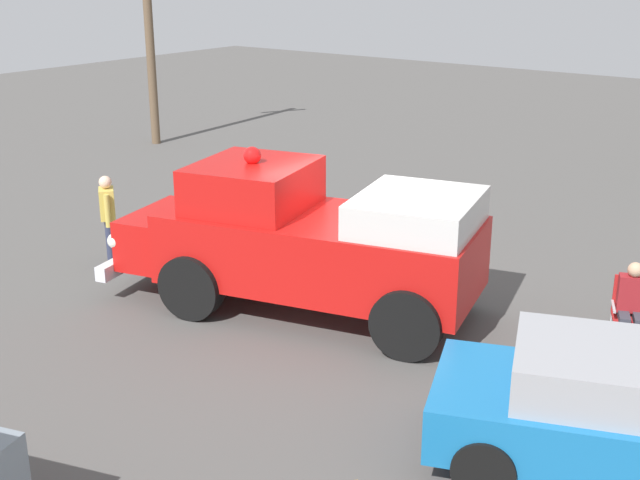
# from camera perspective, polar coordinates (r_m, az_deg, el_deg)

# --- Properties ---
(ground_plane) EXTENTS (60.00, 60.00, 0.00)m
(ground_plane) POSITION_cam_1_polar(r_m,az_deg,el_deg) (13.55, 2.79, -4.54)
(ground_plane) COLOR #514F4C
(vintage_fire_truck) EXTENTS (3.57, 6.29, 2.59)m
(vintage_fire_truck) POSITION_cam_1_polar(r_m,az_deg,el_deg) (12.98, -0.95, 0.07)
(vintage_fire_truck) COLOR black
(vintage_fire_truck) RESTS_ON ground
(classic_hot_rod) EXTENTS (3.28, 4.73, 1.46)m
(classic_hot_rod) POSITION_cam_1_polar(r_m,az_deg,el_deg) (9.66, 20.80, -11.13)
(classic_hot_rod) COLOR black
(classic_hot_rod) RESTS_ON ground
(lawn_chair_near_truck) EXTENTS (0.65, 0.65, 1.02)m
(lawn_chair_near_truck) POSITION_cam_1_polar(r_m,az_deg,el_deg) (12.83, 20.52, -4.31)
(lawn_chair_near_truck) COLOR #B7BABF
(lawn_chair_near_truck) RESTS_ON ground
(spectator_seated) EXTENTS (0.63, 0.55, 1.29)m
(spectator_seated) POSITION_cam_1_polar(r_m,az_deg,el_deg) (12.67, 20.65, -4.09)
(spectator_seated) COLOR #383842
(spectator_seated) RESTS_ON ground
(spectator_standing) EXTENTS (0.48, 0.56, 1.68)m
(spectator_standing) POSITION_cam_1_polar(r_m,az_deg,el_deg) (15.53, -14.37, 1.75)
(spectator_standing) COLOR #2D334C
(spectator_standing) RESTS_ON ground
(utility_pole) EXTENTS (1.55, 0.92, 7.50)m
(utility_pole) POSITION_cam_1_polar(r_m,az_deg,el_deg) (25.45, -11.75, 15.14)
(utility_pole) COLOR brown
(utility_pole) RESTS_ON ground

